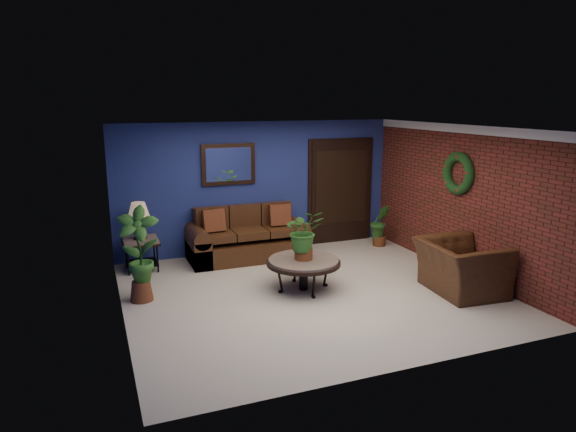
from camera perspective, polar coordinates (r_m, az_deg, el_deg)
name	(u,v)px	position (r m, az deg, el deg)	size (l,w,h in m)	color
floor	(310,292)	(7.99, 2.49, -8.46)	(5.50, 5.50, 0.00)	#C0B49F
wall_back	(259,187)	(9.92, -3.26, 3.24)	(5.50, 0.04, 2.50)	navy
wall_left	(117,230)	(7.01, -18.46, -1.46)	(0.04, 5.00, 2.50)	navy
wall_right_brick	(461,200)	(9.08, 18.68, 1.67)	(0.04, 5.00, 2.50)	maroon
ceiling	(312,128)	(7.46, 2.68, 9.74)	(5.50, 5.00, 0.02)	silver
crown_molding	(465,129)	(8.92, 19.08, 9.12)	(0.03, 5.00, 0.14)	white
wall_mirror	(228,164)	(9.65, -6.63, 5.72)	(1.02, 0.06, 0.77)	#3D2615
closet_door	(340,192)	(10.60, 5.84, 2.71)	(1.44, 0.06, 2.18)	black
wreath	(458,173)	(9.00, 18.39, 4.52)	(0.72, 0.72, 0.16)	black
sofa	(247,241)	(9.62, -4.61, -2.76)	(2.18, 0.94, 0.98)	#462814
coffee_table	(303,263)	(7.96, 1.73, -5.21)	(1.15, 1.15, 0.49)	#58544D
end_table	(141,246)	(9.23, -16.03, -3.25)	(0.61, 0.61, 0.56)	#58544D
table_lamp	(139,216)	(9.10, -16.24, -0.03)	(0.37, 0.37, 0.62)	#3D2615
side_chair	(283,228)	(9.84, -0.56, -1.30)	(0.46, 0.46, 0.89)	brown
armchair	(461,267)	(8.30, 18.64, -5.42)	(1.22, 1.06, 0.79)	#462814
coffee_plant	(304,232)	(7.82, 1.76, -1.80)	(0.65, 0.58, 0.78)	#602F18
floor_plant	(380,224)	(10.50, 10.17, -0.91)	(0.45, 0.39, 0.85)	#602F18
tall_plant	(139,251)	(7.74, -16.24, -3.76)	(0.71, 0.58, 1.41)	brown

